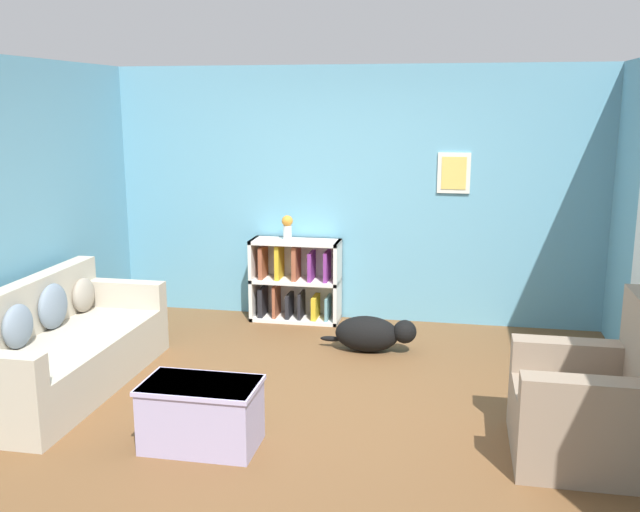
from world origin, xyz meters
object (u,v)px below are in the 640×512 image
Objects in this scene: recliner_chair at (597,404)px; dog at (372,334)px; vase at (287,226)px; coffee_table at (201,413)px; bookshelf at (295,281)px; couch at (57,350)px.

recliner_chair is 1.18× the size of dog.
vase reaches higher than dog.
dog is at bearing 66.62° from coffee_table.
dog is (-1.63, 1.71, -0.20)m from recliner_chair.
coffee_table is at bearing -89.47° from bookshelf.
bookshelf is 1.20× the size of coffee_table.
vase is (-0.98, 0.81, 0.82)m from dog.
coffee_table is 3.02× the size of vase.
recliner_chair reaches higher than coffee_table.
recliner_chair reaches higher than dog.
bookshelf is 0.59m from vase.
dog is (0.91, -0.83, -0.24)m from bookshelf.
recliner_chair is (3.98, -0.40, 0.05)m from couch.
couch is at bearing -150.83° from dog.
bookshelf reaches higher than coffee_table.
couch is 2.59m from bookshelf.
couch reaches higher than coffee_table.
dog is (0.88, 2.04, -0.07)m from coffee_table.
bookshelf reaches higher than couch.
bookshelf is 1.26m from dog.
couch is 2.27× the size of bookshelf.
dog is at bearing 133.60° from recliner_chair.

